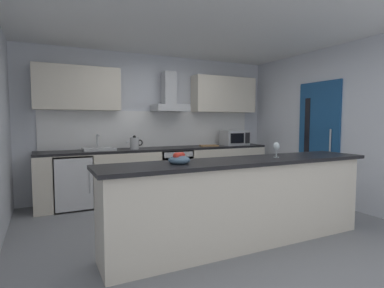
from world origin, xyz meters
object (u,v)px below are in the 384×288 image
(refrigerator, at_px, (73,181))
(kettle, at_px, (135,143))
(sink, at_px, (99,149))
(wine_glass, at_px, (276,147))
(microwave, at_px, (235,138))
(fruit_bowl, at_px, (179,159))
(chopping_board, at_px, (209,146))
(oven, at_px, (173,171))
(range_hood, at_px, (169,99))

(refrigerator, relative_size, kettle, 2.94)
(sink, height_order, wine_glass, sink)
(microwave, distance_m, fruit_bowl, 3.22)
(sink, relative_size, kettle, 1.73)
(kettle, bearing_deg, chopping_board, 0.39)
(oven, bearing_deg, microwave, -1.20)
(microwave, bearing_deg, fruit_bowl, -133.70)
(oven, relative_size, kettle, 2.77)
(kettle, height_order, chopping_board, kettle)
(chopping_board, bearing_deg, microwave, -0.41)
(oven, distance_m, chopping_board, 0.87)
(kettle, xyz_separation_m, wine_glass, (1.05, -2.34, 0.08))
(wine_glass, relative_size, fruit_bowl, 0.81)
(microwave, height_order, wine_glass, microwave)
(chopping_board, bearing_deg, sink, 179.03)
(range_hood, distance_m, chopping_board, 1.16)
(microwave, bearing_deg, oven, 178.80)
(oven, bearing_deg, range_hood, 90.00)
(range_hood, relative_size, wine_glass, 4.05)
(range_hood, xyz_separation_m, chopping_board, (0.75, -0.15, -0.88))
(refrigerator, xyz_separation_m, kettle, (1.00, -0.03, 0.58))
(fruit_bowl, relative_size, chopping_board, 0.65)
(microwave, xyz_separation_m, chopping_board, (-0.58, 0.00, -0.14))
(microwave, bearing_deg, sink, 179.15)
(sink, bearing_deg, refrigerator, -178.11)
(sink, height_order, range_hood, range_hood)
(kettle, distance_m, range_hood, 1.07)
(kettle, bearing_deg, fruit_bowl, -94.59)
(sink, bearing_deg, oven, -0.49)
(chopping_board, bearing_deg, refrigerator, 179.51)
(microwave, relative_size, kettle, 1.73)
(sink, bearing_deg, range_hood, 5.22)
(oven, height_order, kettle, kettle)
(range_hood, distance_m, wine_glass, 2.62)
(oven, distance_m, fruit_bowl, 2.58)
(refrigerator, distance_m, microwave, 3.11)
(microwave, xyz_separation_m, range_hood, (-1.33, 0.16, 0.74))
(oven, xyz_separation_m, range_hood, (0.00, 0.13, 1.33))
(oven, height_order, sink, sink)
(sink, bearing_deg, kettle, -4.35)
(refrigerator, relative_size, range_hood, 1.18)
(microwave, bearing_deg, refrigerator, 179.53)
(chopping_board, bearing_deg, wine_glass, -99.92)
(oven, relative_size, chopping_board, 2.35)
(oven, height_order, wine_glass, wine_glass)
(microwave, xyz_separation_m, wine_glass, (-0.99, -2.35, 0.03))
(sink, xyz_separation_m, wine_glass, (1.63, -2.39, 0.15))
(kettle, bearing_deg, range_hood, 12.94)
(kettle, xyz_separation_m, range_hood, (0.71, 0.16, 0.78))
(refrigerator, distance_m, fruit_bowl, 2.56)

